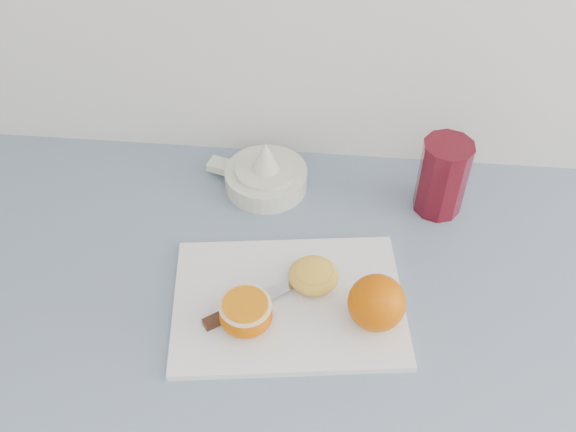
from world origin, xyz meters
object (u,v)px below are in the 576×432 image
at_px(counter, 351,412).
at_px(red_tumbler, 442,179).
at_px(cutting_board, 288,303).
at_px(half_orange, 246,314).
at_px(citrus_juicer, 265,175).

distance_m(counter, red_tumbler, 0.55).
bearing_deg(cutting_board, red_tumbler, 44.92).
relative_size(cutting_board, red_tumbler, 2.49).
relative_size(half_orange, red_tumbler, 0.56).
height_order(citrus_juicer, red_tumbler, red_tumbler).
bearing_deg(red_tumbler, counter, -123.19).
height_order(half_orange, red_tumbler, red_tumbler).
xyz_separation_m(cutting_board, half_orange, (-0.06, -0.05, 0.03)).
bearing_deg(counter, half_orange, -148.25).
bearing_deg(citrus_juicer, cutting_board, -75.80).
relative_size(half_orange, citrus_juicer, 0.42).
bearing_deg(counter, red_tumbler, 56.81).
xyz_separation_m(half_orange, red_tumbler, (0.30, 0.29, 0.03)).
distance_m(cutting_board, half_orange, 0.08).
distance_m(counter, citrus_juicer, 0.55).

